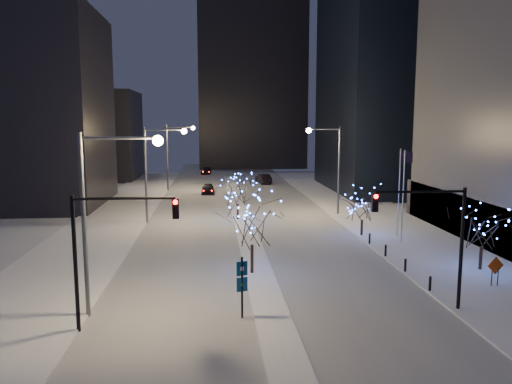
{
  "coord_description": "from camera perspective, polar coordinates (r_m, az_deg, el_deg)",
  "views": [
    {
      "loc": [
        -3.15,
        -24.7,
        10.56
      ],
      "look_at": [
        0.27,
        14.3,
        5.0
      ],
      "focal_mm": 35.0,
      "sensor_mm": 36.0,
      "label": 1
    }
  ],
  "objects": [
    {
      "name": "street_lamp_east",
      "position": [
        56.43,
        8.58,
        3.82
      ],
      "size": [
        3.9,
        0.56,
        10.0
      ],
      "color": "#595E66",
      "rests_on": "ground"
    },
    {
      "name": "car_near",
      "position": [
        73.79,
        -5.53,
        0.4
      ],
      "size": [
        1.92,
        4.44,
        1.49
      ],
      "primitive_type": "imported",
      "rotation": [
        0.0,
        0.0,
        -0.04
      ],
      "color": "black",
      "rests_on": "ground"
    },
    {
      "name": "ground",
      "position": [
        27.05,
        2.15,
        -14.9
      ],
      "size": [
        160.0,
        160.0,
        0.0
      ],
      "primitive_type": "plane",
      "color": "silver",
      "rests_on": "ground"
    },
    {
      "name": "filler_west_far",
      "position": [
        97.45,
        -18.68,
        6.16
      ],
      "size": [
        18.0,
        16.0,
        16.0
      ],
      "primitive_type": "cube",
      "color": "black",
      "rests_on": "ground"
    },
    {
      "name": "median",
      "position": [
        55.79,
        -1.69,
        -2.75
      ],
      "size": [
        2.0,
        80.0,
        0.15
      ],
      "primitive_type": "cube",
      "color": "white",
      "rests_on": "ground"
    },
    {
      "name": "street_lamp_w_far",
      "position": [
        77.03,
        -9.35,
        4.95
      ],
      "size": [
        4.4,
        0.56,
        10.0
      ],
      "color": "#595E66",
      "rests_on": "ground"
    },
    {
      "name": "holiday_tree_median_near",
      "position": [
        34.16,
        -0.46,
        -3.39
      ],
      "size": [
        5.0,
        5.0,
        5.59
      ],
      "color": "black",
      "rests_on": "median"
    },
    {
      "name": "construction_sign",
      "position": [
        35.47,
        25.69,
        -7.87
      ],
      "size": [
        1.15,
        0.2,
        1.91
      ],
      "rotation": [
        0.0,
        0.0,
        0.14
      ],
      "color": "black",
      "rests_on": "east_sidewalk"
    },
    {
      "name": "car_mid",
      "position": [
        85.4,
        0.85,
        1.53
      ],
      "size": [
        2.57,
        5.2,
        1.64
      ],
      "primitive_type": "imported",
      "rotation": [
        0.0,
        0.0,
        3.32
      ],
      "color": "black",
      "rests_on": "ground"
    },
    {
      "name": "horizon_block",
      "position": [
        117.52,
        -0.54,
        13.18
      ],
      "size": [
        24.0,
        14.0,
        42.0
      ],
      "primitive_type": "cube",
      "color": "black",
      "rests_on": "ground"
    },
    {
      "name": "west_sidewalk",
      "position": [
        47.18,
        -18.25,
        -5.17
      ],
      "size": [
        8.0,
        90.0,
        0.15
      ],
      "primitive_type": "cube",
      "color": "white",
      "rests_on": "ground"
    },
    {
      "name": "filler_west_near",
      "position": [
        69.32,
        -26.33,
        8.45
      ],
      "size": [
        22.0,
        18.0,
        24.0
      ],
      "primitive_type": "cube",
      "color": "black",
      "rests_on": "ground"
    },
    {
      "name": "bollards",
      "position": [
        38.49,
        15.6,
        -7.22
      ],
      "size": [
        0.16,
        12.16,
        0.9
      ],
      "color": "black",
      "rests_on": "east_sidewalk"
    },
    {
      "name": "car_far",
      "position": [
        100.94,
        -5.72,
        2.41
      ],
      "size": [
        2.22,
        4.59,
        1.29
      ],
      "primitive_type": "imported",
      "rotation": [
        0.0,
        0.0,
        -0.1
      ],
      "color": "black",
      "rests_on": "ground"
    },
    {
      "name": "holiday_tree_median_far",
      "position": [
        53.02,
        -2.1,
        0.33
      ],
      "size": [
        4.49,
        4.49,
        5.17
      ],
      "color": "black",
      "rests_on": "median"
    },
    {
      "name": "traffic_signal_east",
      "position": [
        28.99,
        19.81,
        -3.94
      ],
      "size": [
        5.26,
        0.43,
        7.0
      ],
      "color": "black",
      "rests_on": "ground"
    },
    {
      "name": "holiday_tree_plaza_near",
      "position": [
        38.52,
        24.48,
        -3.7
      ],
      "size": [
        4.82,
        4.82,
        4.74
      ],
      "color": "black",
      "rests_on": "east_sidewalk"
    },
    {
      "name": "traffic_signal_west",
      "position": [
        25.91,
        -16.73,
        -5.2
      ],
      "size": [
        5.26,
        0.43,
        7.0
      ],
      "color": "black",
      "rests_on": "ground"
    },
    {
      "name": "holiday_tree_plaza_far",
      "position": [
        46.68,
        12.06,
        -1.38
      ],
      "size": [
        4.26,
        4.26,
        4.64
      ],
      "color": "black",
      "rests_on": "east_sidewalk"
    },
    {
      "name": "wayfinding_sign",
      "position": [
        27.1,
        -1.61,
        -10.12
      ],
      "size": [
        0.6,
        0.25,
        3.41
      ],
      "rotation": [
        0.0,
        0.0,
        0.29
      ],
      "color": "black",
      "rests_on": "ground"
    },
    {
      "name": "street_lamp_w_mid",
      "position": [
        52.18,
        -11.39,
        3.46
      ],
      "size": [
        4.4,
        0.56,
        10.0
      ],
      "color": "#595E66",
      "rests_on": "ground"
    },
    {
      "name": "road",
      "position": [
        60.71,
        -1.96,
        -1.93
      ],
      "size": [
        20.0,
        130.0,
        0.02
      ],
      "primitive_type": "cube",
      "color": "#AFB4BE",
      "rests_on": "ground"
    },
    {
      "name": "east_sidewalk",
      "position": [
        49.37,
        16.74,
        -4.53
      ],
      "size": [
        10.0,
        90.0,
        0.15
      ],
      "primitive_type": "cube",
      "color": "white",
      "rests_on": "ground"
    },
    {
      "name": "flagpoles",
      "position": [
        45.45,
        16.34,
        0.47
      ],
      "size": [
        1.35,
        2.6,
        8.0
      ],
      "color": "silver",
      "rests_on": "east_sidewalk"
    },
    {
      "name": "street_lamp_w_near",
      "position": [
        27.62,
        -17.05,
        -0.73
      ],
      "size": [
        4.4,
        0.56,
        10.0
      ],
      "color": "#595E66",
      "rests_on": "ground"
    }
  ]
}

